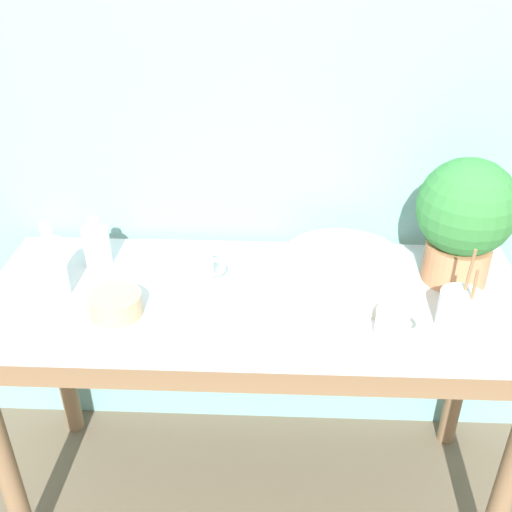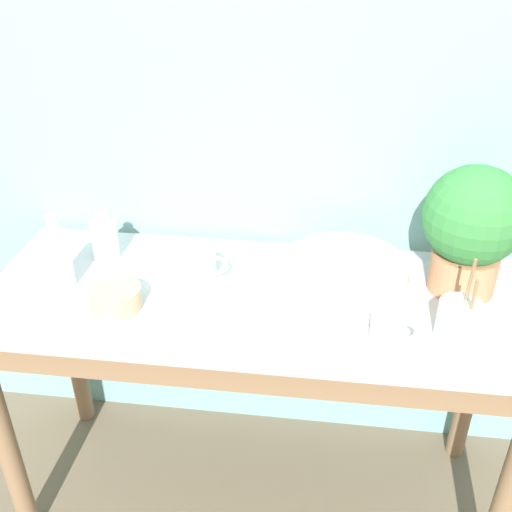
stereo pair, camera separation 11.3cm
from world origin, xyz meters
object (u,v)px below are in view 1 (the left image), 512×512
Objects in this scene: bottle_short at (97,246)px; mug_white at (200,268)px; bottle_tall at (53,266)px; utensil_cup at (459,310)px; potted_plant at (465,216)px; bowl_small_tan at (116,304)px; mug_cream at (393,324)px; bowl_wash_large at (343,272)px.

mug_white is (0.30, -0.08, -0.02)m from bottle_short.
bottle_tall is 1.03m from utensil_cup.
bowl_small_tan is (-0.90, -0.20, -0.17)m from potted_plant.
mug_cream is 0.84× the size of bowl_small_tan.
utensil_cup is (0.27, -0.17, 0.01)m from bowl_wash_large.
bowl_wash_large is at bearing -6.45° from bottle_short.
bottle_tall is at bearing -173.98° from bowl_wash_large.
mug_cream is at bearing -24.90° from mug_white.
utensil_cup reaches higher than mug_white.
mug_white is at bearing -176.63° from potted_plant.
potted_plant is at bearing 6.60° from bottle_tall.
potted_plant is 1.08m from bottle_tall.
bowl_wash_large is 0.76m from bottle_tall.
mug_cream reaches higher than bowl_small_tan.
bottle_tall is at bearing 170.42° from mug_cream.
bowl_small_tan is 0.85m from utensil_cup.
utensil_cup is (0.85, -0.02, 0.02)m from bowl_small_tan.
potted_plant is at bearing 8.00° from bowl_wash_large.
potted_plant is 1.63× the size of utensil_cup.
bowl_wash_large is 0.60m from bowl_small_tan.
utensil_cup is (1.03, -0.10, -0.04)m from bottle_tall.
mug_white is at bearing 155.10° from mug_cream.
bottle_tall is 0.38m from mug_white.
bowl_wash_large is at bearing 14.89° from bowl_small_tan.
bowl_small_tan is at bearing 178.67° from utensil_cup.
bottle_tall reaches higher than bowl_wash_large.
bottle_short is 1.30× the size of mug_white.
bowl_wash_large is at bearing 6.02° from bottle_tall.
potted_plant is 0.93m from bowl_small_tan.
bowl_wash_large is 0.25m from mug_cream.
bowl_small_tan is at bearing -65.33° from bottle_short.
mug_cream is at bearing -9.58° from bottle_tall.
mug_cream is 0.52× the size of utensil_cup.
potted_plant reaches higher than bowl_wash_large.
potted_plant reaches higher than utensil_cup.
mug_white is at bearing 179.62° from bowl_wash_large.
mug_white is 0.53× the size of utensil_cup.
mug_white is at bearing -14.05° from bottle_short.
mug_cream is at bearing -20.94° from bottle_short.
utensil_cup is at bearing -14.77° from bottle_short.
bowl_small_tan is (-0.68, 0.07, -0.01)m from mug_cream.
bottle_tall is (-0.76, -0.08, 0.05)m from bowl_wash_large.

